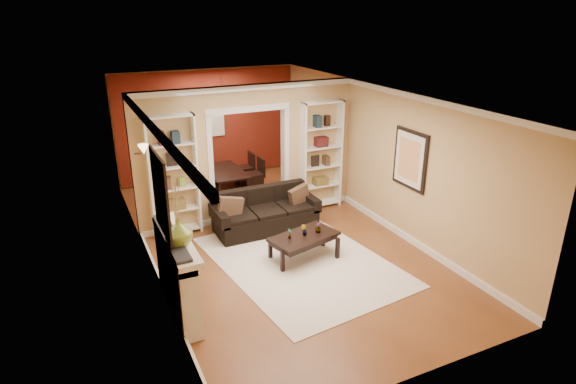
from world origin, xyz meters
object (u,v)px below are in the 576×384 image
sofa (265,211)px  bookshelf_right (321,156)px  fireplace (179,274)px  dining_table (226,181)px  coffee_table (304,247)px  bookshelf_left (173,177)px

sofa → bookshelf_right: size_ratio=0.88×
bookshelf_right → fireplace: 4.47m
bookshelf_right → dining_table: bookshelf_right is taller
sofa → bookshelf_right: bookshelf_right is taller
bookshelf_right → dining_table: bearing=130.5°
bookshelf_right → dining_table: 2.51m
bookshelf_right → fireplace: size_ratio=1.35×
coffee_table → fireplace: size_ratio=0.68×
sofa → fireplace: size_ratio=1.19×
dining_table → sofa: bearing=-179.7°
coffee_table → bookshelf_right: (1.37, 1.92, 0.93)m
coffee_table → dining_table: 3.71m
sofa → coffee_table: bearing=-83.8°
bookshelf_right → bookshelf_left: bearing=180.0°
bookshelf_left → fireplace: size_ratio=1.35×
bookshelf_left → dining_table: (1.57, 1.79, -0.90)m
bookshelf_left → fireplace: (-0.54, -2.53, -0.57)m
bookshelf_left → coffee_table: bearing=-48.0°
coffee_table → bookshelf_left: size_ratio=0.50×
fireplace → dining_table: size_ratio=1.18×
sofa → bookshelf_left: size_ratio=0.88×
coffee_table → bookshelf_left: bookshelf_left is taller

